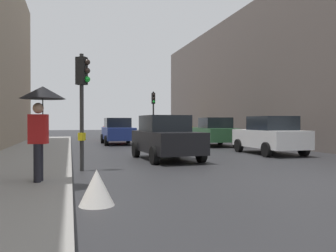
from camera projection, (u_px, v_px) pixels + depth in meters
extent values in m
plane|color=#28282B|center=(310.00, 180.00, 9.30)|extent=(120.00, 120.00, 0.00)
cube|color=gray|center=(26.00, 161.00, 13.12)|extent=(3.16, 40.00, 0.16)
cube|color=#5B514C|center=(295.00, 81.00, 29.59)|extent=(12.00, 32.98, 9.64)
cylinder|color=#2D2D2D|center=(82.00, 112.00, 10.99)|extent=(0.12, 0.12, 3.57)
cube|color=black|center=(82.00, 71.00, 10.98)|extent=(0.38, 0.36, 0.84)
cube|color=yellow|center=(82.00, 137.00, 11.00)|extent=(0.24, 0.25, 0.24)
sphere|color=#2D231E|center=(87.00, 62.00, 10.93)|extent=(0.18, 0.18, 0.18)
sphere|color=#2D231E|center=(87.00, 71.00, 10.93)|extent=(0.18, 0.18, 0.18)
sphere|color=green|center=(87.00, 79.00, 10.93)|extent=(0.18, 0.18, 0.18)
cylinder|color=#2D2D2D|center=(153.00, 116.00, 27.74)|extent=(0.12, 0.12, 3.83)
cube|color=black|center=(153.00, 98.00, 27.73)|extent=(0.24, 0.30, 0.84)
cube|color=yellow|center=(153.00, 128.00, 27.75)|extent=(0.20, 0.16, 0.24)
sphere|color=#2D231E|center=(154.00, 95.00, 27.54)|extent=(0.18, 0.18, 0.18)
sphere|color=#2D231E|center=(154.00, 98.00, 27.54)|extent=(0.18, 0.18, 0.18)
sphere|color=green|center=(154.00, 102.00, 27.55)|extent=(0.18, 0.18, 0.18)
cube|color=#2D6038|center=(214.00, 134.00, 22.44)|extent=(2.07, 4.31, 0.80)
cube|color=black|center=(215.00, 123.00, 22.19)|extent=(1.73, 2.10, 0.64)
cylinder|color=black|center=(194.00, 140.00, 23.59)|extent=(0.26, 0.65, 0.64)
cylinder|color=black|center=(220.00, 140.00, 23.94)|extent=(0.26, 0.65, 0.64)
cylinder|color=black|center=(206.00, 142.00, 20.94)|extent=(0.26, 0.65, 0.64)
cylinder|color=black|center=(236.00, 142.00, 21.30)|extent=(0.26, 0.65, 0.64)
cube|color=red|center=(115.00, 131.00, 29.94)|extent=(1.97, 4.27, 0.80)
cube|color=black|center=(115.00, 123.00, 30.17)|extent=(1.68, 2.07, 0.64)
cylinder|color=black|center=(128.00, 137.00, 28.82)|extent=(0.25, 0.65, 0.64)
cylinder|color=black|center=(105.00, 137.00, 28.42)|extent=(0.25, 0.65, 0.64)
cylinder|color=black|center=(124.00, 135.00, 31.46)|extent=(0.25, 0.65, 0.64)
cylinder|color=black|center=(103.00, 135.00, 31.06)|extent=(0.25, 0.65, 0.64)
cube|color=black|center=(166.00, 142.00, 14.22)|extent=(2.08, 4.31, 0.80)
cube|color=black|center=(164.00, 123.00, 14.45)|extent=(1.73, 2.10, 0.64)
cylinder|color=black|center=(201.00, 154.00, 13.24)|extent=(0.26, 0.65, 0.64)
cylinder|color=black|center=(154.00, 155.00, 12.65)|extent=(0.26, 0.65, 0.64)
cylinder|color=black|center=(176.00, 149.00, 15.79)|extent=(0.26, 0.65, 0.64)
cylinder|color=black|center=(136.00, 150.00, 15.21)|extent=(0.26, 0.65, 0.64)
cube|color=navy|center=(118.00, 133.00, 24.08)|extent=(1.81, 4.20, 0.80)
cube|color=black|center=(117.00, 123.00, 24.32)|extent=(1.60, 2.00, 0.64)
cylinder|color=black|center=(135.00, 140.00, 23.02)|extent=(0.22, 0.64, 0.64)
cylinder|color=black|center=(106.00, 141.00, 22.55)|extent=(0.22, 0.64, 0.64)
cylinder|color=black|center=(128.00, 138.00, 25.63)|extent=(0.22, 0.64, 0.64)
cylinder|color=black|center=(102.00, 139.00, 25.15)|extent=(0.22, 0.64, 0.64)
cube|color=yellow|center=(175.00, 131.00, 31.41)|extent=(1.91, 4.24, 0.80)
cube|color=black|center=(176.00, 123.00, 31.16)|extent=(1.65, 2.04, 0.64)
cylinder|color=black|center=(161.00, 135.00, 32.45)|extent=(0.24, 0.65, 0.64)
cylinder|color=black|center=(180.00, 135.00, 32.96)|extent=(0.24, 0.65, 0.64)
cylinder|color=black|center=(170.00, 136.00, 29.86)|extent=(0.24, 0.65, 0.64)
cylinder|color=black|center=(190.00, 136.00, 30.38)|extent=(0.24, 0.65, 0.64)
cube|color=silver|center=(269.00, 139.00, 16.80)|extent=(1.85, 4.22, 0.80)
cube|color=black|center=(272.00, 123.00, 16.54)|extent=(1.62, 2.02, 0.64)
cylinder|color=black|center=(239.00, 146.00, 17.88)|extent=(0.23, 0.64, 0.64)
cylinder|color=black|center=(271.00, 145.00, 18.33)|extent=(0.23, 0.64, 0.64)
cylinder|color=black|center=(267.00, 150.00, 15.27)|extent=(0.23, 0.64, 0.64)
cylinder|color=black|center=(304.00, 149.00, 15.72)|extent=(0.23, 0.64, 0.64)
cylinder|color=black|center=(40.00, 162.00, 8.19)|extent=(0.16, 0.16, 0.85)
cylinder|color=black|center=(37.00, 163.00, 7.99)|extent=(0.16, 0.16, 0.85)
cube|color=red|center=(38.00, 129.00, 8.08)|extent=(0.44, 0.33, 0.66)
sphere|color=tan|center=(38.00, 108.00, 8.07)|extent=(0.24, 0.24, 0.24)
cylinder|color=black|center=(43.00, 118.00, 8.08)|extent=(0.02, 0.02, 0.90)
cone|color=black|center=(43.00, 93.00, 8.08)|extent=(1.00, 1.00, 0.28)
cone|color=silver|center=(97.00, 188.00, 6.45)|extent=(0.64, 0.64, 0.65)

